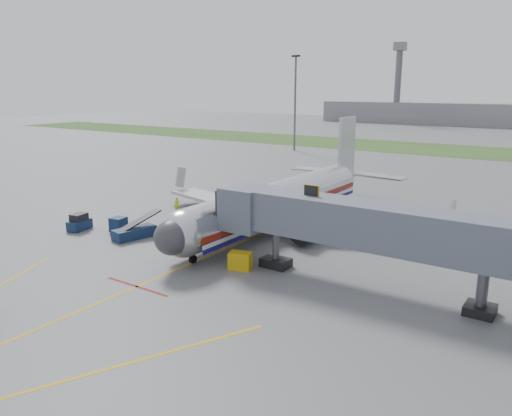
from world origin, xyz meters
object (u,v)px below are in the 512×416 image
Objects in this scene: airliner at (280,201)px; baggage_tug at (79,223)px; ramp_worker at (177,205)px; belt_loader at (135,232)px.

baggage_tug is at bearing -141.43° from airliner.
ramp_worker is (-12.39, -1.84, -1.76)m from airliner.
baggage_tug is at bearing -131.37° from ramp_worker.
baggage_tug is 1.46× the size of ramp_worker.
airliner is at bearing 51.24° from belt_loader.
belt_loader is 9.97m from ramp_worker.
airliner reaches higher than belt_loader.
belt_loader is at bearing -94.72° from ramp_worker.
baggage_tug is 0.52× the size of belt_loader.
airliner is at bearing -16.25° from ramp_worker.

